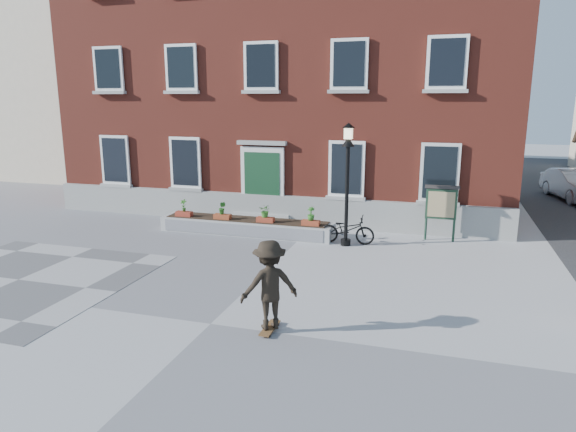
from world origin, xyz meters
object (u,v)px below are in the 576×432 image
(lamp_post, at_px, (348,167))
(notice_board, at_px, (441,204))
(parked_car, at_px, (574,185))
(bicycle, at_px, (347,230))
(skateboarder, at_px, (269,285))

(lamp_post, bearing_deg, notice_board, 26.59)
(parked_car, bearing_deg, lamp_post, -142.40)
(lamp_post, distance_m, notice_board, 3.48)
(bicycle, xyz_separation_m, skateboarder, (-0.32, -6.89, 0.52))
(lamp_post, bearing_deg, parked_car, 50.42)
(parked_car, distance_m, notice_board, 10.98)
(parked_car, bearing_deg, skateboarder, -130.60)
(notice_board, bearing_deg, parked_car, 57.28)
(lamp_post, height_order, skateboarder, lamp_post)
(bicycle, height_order, notice_board, notice_board)
(bicycle, height_order, parked_car, parked_car)
(lamp_post, relative_size, notice_board, 2.10)
(parked_car, xyz_separation_m, skateboarder, (-9.14, -17.35, 0.28))
(bicycle, relative_size, parked_car, 0.41)
(parked_car, xyz_separation_m, notice_board, (-5.92, -9.22, 0.55))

